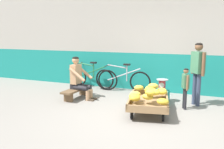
% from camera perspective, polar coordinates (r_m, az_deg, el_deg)
% --- Properties ---
extents(ground_plane, '(80.00, 80.00, 0.00)m').
position_cam_1_polar(ground_plane, '(5.01, 4.96, -10.77)').
color(ground_plane, gray).
extents(back_wall, '(16.00, 0.30, 3.15)m').
position_cam_1_polar(back_wall, '(7.45, 11.81, 8.10)').
color(back_wall, '#19847A').
rests_on(back_wall, ground).
extents(banana_cart, '(1.11, 1.58, 0.36)m').
position_cam_1_polar(banana_cart, '(5.47, 8.63, -6.43)').
color(banana_cart, '#99754C').
rests_on(banana_cart, ground).
extents(banana_pile, '(1.06, 1.33, 0.25)m').
position_cam_1_polar(banana_pile, '(5.42, 8.74, -4.19)').
color(banana_pile, yellow).
rests_on(banana_pile, banana_cart).
extents(low_bench, '(0.33, 1.11, 0.27)m').
position_cam_1_polar(low_bench, '(6.67, -8.42, -3.87)').
color(low_bench, brown).
rests_on(low_bench, ground).
extents(vendor_seated, '(0.68, 0.48, 1.14)m').
position_cam_1_polar(vendor_seated, '(6.55, -7.84, -0.82)').
color(vendor_seated, tan).
rests_on(vendor_seated, ground).
extents(plastic_crate, '(0.36, 0.28, 0.30)m').
position_cam_1_polar(plastic_crate, '(6.40, 11.67, -5.00)').
color(plastic_crate, '#19847F').
rests_on(plastic_crate, ground).
extents(weighing_scale, '(0.30, 0.30, 0.29)m').
position_cam_1_polar(weighing_scale, '(6.33, 11.76, -2.35)').
color(weighing_scale, '#28282D').
rests_on(weighing_scale, plastic_crate).
extents(bicycle_near_left, '(1.66, 0.48, 0.86)m').
position_cam_1_polar(bicycle_near_left, '(7.87, -4.99, -0.60)').
color(bicycle_near_left, black).
rests_on(bicycle_near_left, ground).
extents(bicycle_far_left, '(1.66, 0.48, 0.86)m').
position_cam_1_polar(bicycle_far_left, '(7.36, 2.72, -1.30)').
color(bicycle_far_left, black).
rests_on(bicycle_far_left, ground).
extents(customer_adult, '(0.35, 0.40, 1.53)m').
position_cam_1_polar(customer_adult, '(6.17, 19.58, 1.69)').
color(customer_adult, '#38425B').
rests_on(customer_adult, ground).
extents(customer_child, '(0.19, 0.28, 0.96)m').
position_cam_1_polar(customer_child, '(5.82, 16.94, -2.19)').
color(customer_child, '#232328').
rests_on(customer_child, ground).
extents(shopping_bag, '(0.18, 0.12, 0.24)m').
position_cam_1_polar(shopping_bag, '(5.99, 11.00, -6.27)').
color(shopping_bag, green).
rests_on(shopping_bag, ground).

